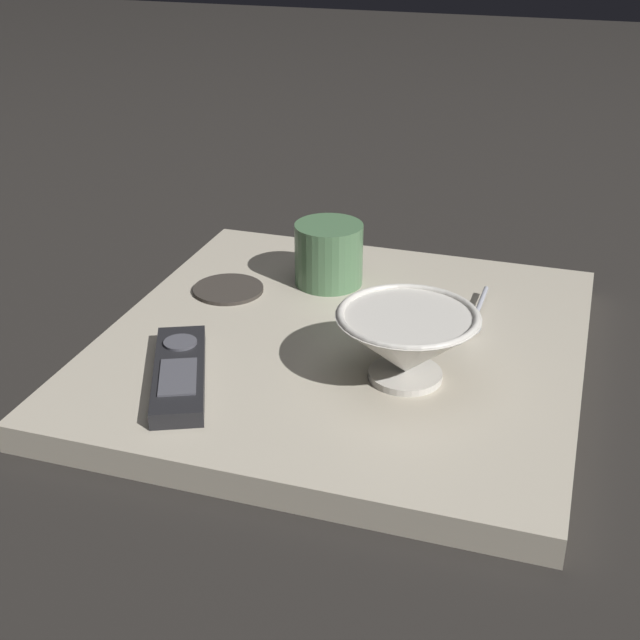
# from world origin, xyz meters

# --- Properties ---
(ground_plane) EXTENTS (6.00, 6.00, 0.00)m
(ground_plane) POSITION_xyz_m (0.00, 0.00, 0.00)
(ground_plane) COLOR black
(table) EXTENTS (0.57, 0.55, 0.03)m
(table) POSITION_xyz_m (0.00, 0.00, 0.02)
(table) COLOR #B7AD99
(table) RESTS_ON ground
(cereal_bowl) EXTENTS (0.15, 0.15, 0.08)m
(cereal_bowl) POSITION_xyz_m (-0.07, -0.09, 0.08)
(cereal_bowl) COLOR beige
(cereal_bowl) RESTS_ON table
(coffee_mug) EXTENTS (0.09, 0.09, 0.08)m
(coffee_mug) POSITION_xyz_m (0.14, 0.06, 0.07)
(coffee_mug) COLOR #4C724C
(coffee_mug) RESTS_ON table
(teaspoon) EXTENTS (0.12, 0.02, 0.02)m
(teaspoon) POSITION_xyz_m (0.07, -0.14, 0.04)
(teaspoon) COLOR #A3A5B2
(teaspoon) RESTS_ON table
(tv_remote_near) EXTENTS (0.19, 0.13, 0.02)m
(tv_remote_near) POSITION_xyz_m (-0.15, 0.14, 0.04)
(tv_remote_near) COLOR black
(tv_remote_near) RESTS_ON table
(drink_coaster) EXTENTS (0.09, 0.09, 0.01)m
(drink_coaster) POSITION_xyz_m (0.08, 0.18, 0.03)
(drink_coaster) COLOR #332D28
(drink_coaster) RESTS_ON table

